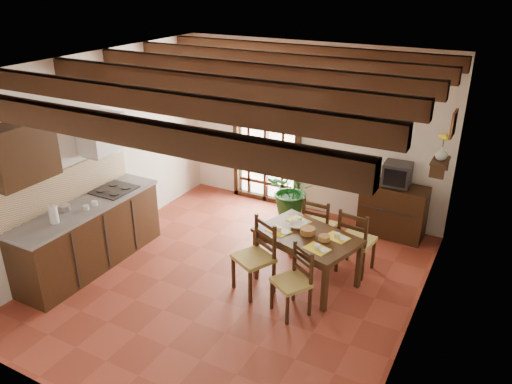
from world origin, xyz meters
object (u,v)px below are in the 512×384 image
Objects in this scene: chair_far_left at (319,236)px; pendant_lamp at (316,128)px; crt_tv at (397,174)px; kitchen_counter at (90,234)px; dining_table at (307,240)px; potted_plant at (292,192)px; chair_far_right at (355,252)px; sideboard at (393,211)px; chair_near_right at (292,293)px; chair_near_left at (254,270)px.

pendant_lamp reaches higher than chair_far_left.
crt_tv is 2.09m from pendant_lamp.
dining_table is at bearing 20.75° from kitchen_counter.
potted_plant reaches higher than dining_table.
chair_far_right is 2.31× the size of crt_tv.
kitchen_counter is 3.41m from pendant_lamp.
sideboard is (0.18, 1.25, 0.12)m from chair_far_right.
chair_near_right is 1.29m from chair_far_right.
kitchen_counter is 2.66× the size of pendant_lamp.
pendant_lamp is at bearing 22.53° from kitchen_counter.
chair_far_right is 0.97× the size of sideboard.
potted_plant reaches higher than kitchen_counter.
chair_far_left reaches higher than chair_near_right.
chair_near_left reaches higher than chair_far_right.
chair_far_right is (0.60, -0.19, 0.01)m from chair_far_left.
chair_near_right reaches higher than dining_table.
chair_far_right is at bearing -96.78° from sideboard.
crt_tv is at bearing 108.48° from chair_near_right.
chair_far_right is 1.59m from potted_plant.
potted_plant is (-0.94, 2.07, 0.30)m from chair_near_right.
chair_far_left is at bearing 115.82° from dining_table.
crt_tv reaches higher than chair_near_right.
chair_near_left is 0.99× the size of sideboard.
dining_table is 1.70× the size of chair_near_right.
chair_far_right is at bearing 40.66° from pendant_lamp.
chair_far_right is 1.27m from sideboard.
dining_table is at bearing -112.87° from crt_tv.
pendant_lamp is at bearing 129.29° from chair_near_right.
chair_near_left is 0.44× the size of potted_plant.
chair_near_right reaches higher than sideboard.
potted_plant is at bearing 123.32° from pendant_lamp.
kitchen_counter is 1.55× the size of dining_table.
chair_far_left is at bearing 100.23° from pendant_lamp.
chair_near_left is (-0.49, -0.53, -0.30)m from dining_table.
pendant_lamp is (-0.67, -1.67, 1.06)m from crt_tv.
sideboard is at bearing -124.28° from chair_far_left.
kitchen_counter reaches higher than crt_tv.
chair_near_right is at bearing -63.71° from dining_table.
dining_table is at bearing 100.96° from chair_far_left.
chair_far_right is at bearing -32.21° from potted_plant.
chair_far_left is 2.22× the size of crt_tv.
chair_near_left is 2.67m from crt_tv.
kitchen_counter is 5.51× the size of crt_tv.
chair_near_left is 1.13× the size of chair_near_right.
chair_near_left reaches higher than dining_table.
chair_far_left is at bearing -128.58° from crt_tv.
chair_near_left is at bearing -118.90° from crt_tv.
dining_table is 1.60× the size of chair_far_left.
chair_far_right reaches higher than sideboard.
pendant_lamp reaches higher than kitchen_counter.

